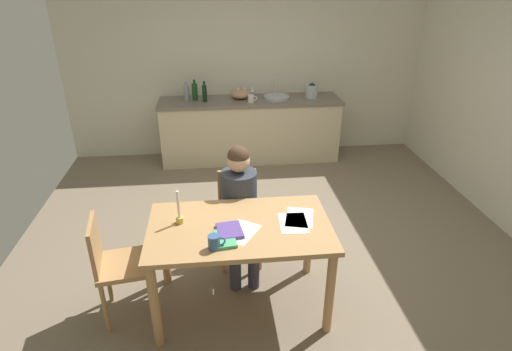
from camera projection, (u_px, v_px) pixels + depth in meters
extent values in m
cube|color=#7A6B56|center=(271.00, 246.00, 4.27)|extent=(5.20, 5.20, 0.04)
cube|color=beige|center=(247.00, 66.00, 6.01)|extent=(5.20, 0.12, 2.60)
cube|color=beige|center=(250.00, 131.00, 6.07)|extent=(2.52, 0.60, 0.86)
cube|color=#72665B|center=(250.00, 101.00, 5.87)|extent=(2.56, 0.64, 0.04)
cube|color=tan|center=(240.00, 228.00, 3.18)|extent=(1.40, 0.83, 0.04)
cylinder|color=tan|center=(155.00, 306.00, 2.97)|extent=(0.07, 0.07, 0.74)
cylinder|color=tan|center=(330.00, 293.00, 3.09)|extent=(0.07, 0.07, 0.74)
cylinder|color=tan|center=(164.00, 247.00, 3.60)|extent=(0.07, 0.07, 0.74)
cylinder|color=tan|center=(309.00, 238.00, 3.73)|extent=(0.07, 0.07, 0.74)
cube|color=tan|center=(239.00, 219.00, 3.84)|extent=(0.41, 0.41, 0.04)
cube|color=tan|center=(237.00, 189.00, 3.91)|extent=(0.36, 0.04, 0.40)
cylinder|color=tan|center=(223.00, 252.00, 3.77)|extent=(0.04, 0.04, 0.46)
cylinder|color=tan|center=(260.00, 249.00, 3.81)|extent=(0.04, 0.04, 0.46)
cylinder|color=tan|center=(221.00, 231.00, 4.07)|extent=(0.04, 0.04, 0.46)
cylinder|color=tan|center=(255.00, 229.00, 4.12)|extent=(0.04, 0.04, 0.46)
cylinder|color=#333842|center=(239.00, 197.00, 3.72)|extent=(0.33, 0.33, 0.50)
sphere|color=#D8AD8C|center=(238.00, 161.00, 3.56)|extent=(0.20, 0.20, 0.20)
sphere|color=#473323|center=(238.00, 156.00, 3.54)|extent=(0.19, 0.19, 0.19)
cylinder|color=#383847|center=(233.00, 233.00, 3.65)|extent=(0.14, 0.38, 0.13)
cylinder|color=#383847|center=(235.00, 267.00, 3.58)|extent=(0.10, 0.10, 0.45)
cylinder|color=#383847|center=(251.00, 232.00, 3.67)|extent=(0.14, 0.38, 0.13)
cylinder|color=#383847|center=(254.00, 266.00, 3.60)|extent=(0.10, 0.10, 0.45)
cube|color=tan|center=(124.00, 265.00, 3.22)|extent=(0.45, 0.45, 0.04)
cube|color=tan|center=(95.00, 246.00, 3.08)|extent=(0.08, 0.36, 0.40)
cylinder|color=tan|center=(151.00, 300.00, 3.21)|extent=(0.04, 0.04, 0.47)
cylinder|color=tan|center=(150.00, 272.00, 3.51)|extent=(0.04, 0.04, 0.47)
cylinder|color=tan|center=(105.00, 308.00, 3.14)|extent=(0.04, 0.04, 0.47)
cylinder|color=tan|center=(108.00, 279.00, 3.43)|extent=(0.04, 0.04, 0.47)
cylinder|color=#33598C|center=(214.00, 242.00, 2.88)|extent=(0.08, 0.08, 0.10)
torus|color=#33598C|center=(221.00, 241.00, 2.89)|extent=(0.07, 0.01, 0.07)
cylinder|color=gold|center=(180.00, 220.00, 3.19)|extent=(0.06, 0.06, 0.05)
cylinder|color=white|center=(178.00, 204.00, 3.13)|extent=(0.02, 0.02, 0.23)
cube|color=#4BA873|center=(225.00, 239.00, 2.99)|extent=(0.17, 0.25, 0.02)
cube|color=#59408F|center=(230.00, 231.00, 3.08)|extent=(0.21, 0.24, 0.03)
cube|color=white|center=(300.00, 217.00, 3.27)|extent=(0.28, 0.34, 0.00)
cube|color=white|center=(241.00, 232.00, 3.09)|extent=(0.34, 0.36, 0.00)
cube|color=white|center=(293.00, 223.00, 3.20)|extent=(0.22, 0.31, 0.00)
cylinder|color=#B2B7BC|center=(276.00, 97.00, 5.89)|extent=(0.36, 0.36, 0.04)
cylinder|color=silver|center=(275.00, 87.00, 5.99)|extent=(0.02, 0.02, 0.24)
cylinder|color=#8C999E|center=(186.00, 93.00, 5.77)|extent=(0.08, 0.08, 0.21)
cylinder|color=#8C999E|center=(186.00, 84.00, 5.71)|extent=(0.03, 0.03, 0.05)
cylinder|color=#194C23|center=(195.00, 92.00, 5.80)|extent=(0.08, 0.08, 0.22)
cylinder|color=#194C23|center=(194.00, 82.00, 5.74)|extent=(0.03, 0.03, 0.06)
cylinder|color=black|center=(205.00, 94.00, 5.71)|extent=(0.06, 0.06, 0.23)
cylinder|color=black|center=(204.00, 83.00, 5.65)|extent=(0.03, 0.03, 0.06)
ellipsoid|color=tan|center=(241.00, 94.00, 5.88)|extent=(0.27, 0.27, 0.12)
cylinder|color=#B7BABF|center=(312.00, 91.00, 5.91)|extent=(0.18, 0.18, 0.18)
cone|color=#262628|center=(312.00, 84.00, 5.86)|extent=(0.11, 0.11, 0.04)
cylinder|color=silver|center=(252.00, 96.00, 6.00)|extent=(0.06, 0.06, 0.00)
cylinder|color=silver|center=(252.00, 94.00, 5.98)|extent=(0.01, 0.01, 0.07)
cone|color=silver|center=(252.00, 89.00, 5.95)|extent=(0.07, 0.07, 0.08)
cylinder|color=silver|center=(245.00, 97.00, 5.99)|extent=(0.06, 0.06, 0.00)
cylinder|color=silver|center=(244.00, 94.00, 5.97)|extent=(0.01, 0.01, 0.07)
cone|color=silver|center=(244.00, 89.00, 5.94)|extent=(0.07, 0.07, 0.08)
cylinder|color=silver|center=(238.00, 97.00, 5.98)|extent=(0.06, 0.06, 0.00)
cylinder|color=silver|center=(238.00, 94.00, 5.96)|extent=(0.01, 0.01, 0.07)
cone|color=silver|center=(238.00, 89.00, 5.93)|extent=(0.07, 0.07, 0.08)
cylinder|color=white|center=(251.00, 99.00, 5.71)|extent=(0.08, 0.08, 0.10)
torus|color=white|center=(255.00, 98.00, 5.71)|extent=(0.07, 0.01, 0.07)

